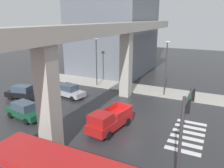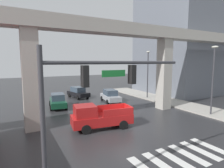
{
  "view_description": "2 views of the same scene",
  "coord_description": "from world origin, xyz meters",
  "px_view_note": "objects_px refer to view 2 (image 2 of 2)",
  "views": [
    {
      "loc": [
        -18.84,
        -7.29,
        9.99
      ],
      "look_at": [
        0.85,
        2.42,
        3.48
      ],
      "focal_mm": 35.74,
      "sensor_mm": 36.0,
      "label": 1
    },
    {
      "loc": [
        -8.62,
        -12.58,
        5.64
      ],
      "look_at": [
        0.13,
        3.42,
        3.42
      ],
      "focal_mm": 29.48,
      "sensor_mm": 36.0,
      "label": 2
    }
  ],
  "objects_px": {
    "pickup_truck": "(99,117)",
    "traffic_signal_mast": "(88,94)",
    "sedan_black": "(78,92)",
    "street_lamp_mid_block": "(148,69)",
    "sedan_dark_green": "(58,101)",
    "sedan_silver": "(110,96)",
    "street_lamp_near_corner": "(213,72)"
  },
  "relations": [
    {
      "from": "pickup_truck",
      "to": "traffic_signal_mast",
      "type": "relative_size",
      "value": 0.82
    },
    {
      "from": "sedan_black",
      "to": "street_lamp_mid_block",
      "type": "height_order",
      "value": "street_lamp_mid_block"
    },
    {
      "from": "sedan_black",
      "to": "sedan_dark_green",
      "type": "xyz_separation_m",
      "value": [
        -4.18,
        -4.8,
        0.0
      ]
    },
    {
      "from": "sedan_silver",
      "to": "sedan_black",
      "type": "bearing_deg",
      "value": 121.56
    },
    {
      "from": "pickup_truck",
      "to": "sedan_dark_green",
      "type": "relative_size",
      "value": 1.18
    },
    {
      "from": "sedan_silver",
      "to": "street_lamp_mid_block",
      "type": "xyz_separation_m",
      "value": [
        6.09,
        -0.66,
        3.7
      ]
    },
    {
      "from": "street_lamp_mid_block",
      "to": "traffic_signal_mast",
      "type": "bearing_deg",
      "value": -135.72
    },
    {
      "from": "sedan_silver",
      "to": "street_lamp_near_corner",
      "type": "height_order",
      "value": "street_lamp_near_corner"
    },
    {
      "from": "sedan_black",
      "to": "sedan_silver",
      "type": "xyz_separation_m",
      "value": [
        3.08,
        -5.01,
        0.0
      ]
    },
    {
      "from": "pickup_truck",
      "to": "traffic_signal_mast",
      "type": "distance_m",
      "value": 8.69
    },
    {
      "from": "sedan_silver",
      "to": "traffic_signal_mast",
      "type": "relative_size",
      "value": 0.7
    },
    {
      "from": "sedan_black",
      "to": "traffic_signal_mast",
      "type": "distance_m",
      "value": 22.12
    },
    {
      "from": "sedan_silver",
      "to": "sedan_dark_green",
      "type": "xyz_separation_m",
      "value": [
        -7.26,
        0.22,
        0.0
      ]
    },
    {
      "from": "sedan_dark_green",
      "to": "traffic_signal_mast",
      "type": "height_order",
      "value": "traffic_signal_mast"
    },
    {
      "from": "sedan_dark_green",
      "to": "street_lamp_mid_block",
      "type": "bearing_deg",
      "value": -3.75
    },
    {
      "from": "pickup_truck",
      "to": "sedan_dark_green",
      "type": "bearing_deg",
      "value": 99.06
    },
    {
      "from": "pickup_truck",
      "to": "sedan_dark_green",
      "type": "xyz_separation_m",
      "value": [
        -1.43,
        8.98,
        -0.14
      ]
    },
    {
      "from": "sedan_black",
      "to": "sedan_dark_green",
      "type": "bearing_deg",
      "value": -131.09
    },
    {
      "from": "sedan_silver",
      "to": "sedan_dark_green",
      "type": "relative_size",
      "value": 1.0
    },
    {
      "from": "sedan_black",
      "to": "street_lamp_mid_block",
      "type": "relative_size",
      "value": 0.63
    },
    {
      "from": "sedan_silver",
      "to": "pickup_truck",
      "type": "bearing_deg",
      "value": -123.64
    },
    {
      "from": "pickup_truck",
      "to": "sedan_silver",
      "type": "relative_size",
      "value": 1.18
    },
    {
      "from": "sedan_black",
      "to": "traffic_signal_mast",
      "type": "relative_size",
      "value": 0.7
    },
    {
      "from": "street_lamp_near_corner",
      "to": "sedan_black",
      "type": "bearing_deg",
      "value": 119.77
    },
    {
      "from": "street_lamp_mid_block",
      "to": "sedan_silver",
      "type": "bearing_deg",
      "value": 173.83
    },
    {
      "from": "pickup_truck",
      "to": "sedan_dark_green",
      "type": "distance_m",
      "value": 9.09
    },
    {
      "from": "pickup_truck",
      "to": "street_lamp_near_corner",
      "type": "distance_m",
      "value": 12.64
    },
    {
      "from": "pickup_truck",
      "to": "street_lamp_near_corner",
      "type": "xyz_separation_m",
      "value": [
        11.92,
        -2.25,
        3.57
      ]
    },
    {
      "from": "sedan_black",
      "to": "street_lamp_mid_block",
      "type": "distance_m",
      "value": 11.4
    },
    {
      "from": "pickup_truck",
      "to": "sedan_silver",
      "type": "distance_m",
      "value": 10.52
    },
    {
      "from": "pickup_truck",
      "to": "sedan_black",
      "type": "relative_size",
      "value": 1.17
    },
    {
      "from": "sedan_dark_green",
      "to": "sedan_silver",
      "type": "bearing_deg",
      "value": -1.71
    }
  ]
}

